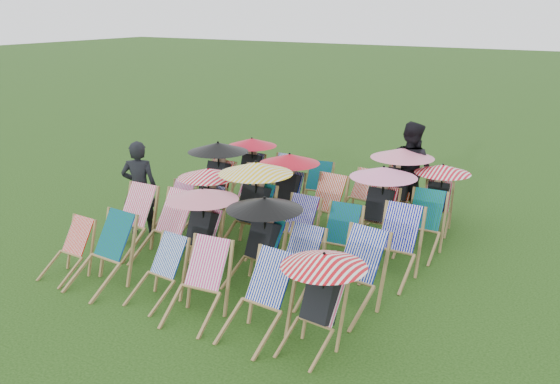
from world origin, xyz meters
The scene contains 33 objects.
ground centered at (0.00, 0.00, 0.00)m, with size 100.00×100.00×0.00m, color black.
deckchair_0 centered at (-1.98, -2.26, 0.41)m, with size 0.57×0.77×0.81m.
deckchair_1 centered at (-1.29, -2.26, 0.50)m, with size 0.72×0.97×1.00m.
deckchair_2 centered at (-0.33, -2.18, 0.42)m, with size 0.63×0.82×0.84m.
deckchair_3 centered at (0.43, -2.29, 0.48)m, with size 0.71×0.93×0.96m.
deckchair_4 centered at (1.32, -2.28, 0.49)m, with size 0.72×0.95×0.98m.
deckchair_5 centered at (2.04, -2.17, 0.61)m, with size 0.98×1.03×1.16m.
deckchair_6 centered at (-1.96, -1.07, 0.50)m, with size 0.68×0.94×1.01m.
deckchair_7 centered at (-1.18, -1.10, 0.52)m, with size 0.75×1.00×1.03m.
deckchair_8 centered at (-0.50, -1.11, 0.66)m, with size 1.05×1.10×1.25m.
deckchair_9 centered at (0.53, -1.05, 0.67)m, with size 1.07×1.13×1.26m.
deckchair_10 centered at (1.14, -1.12, 0.45)m, with size 0.63×0.86×0.90m.
deckchair_11 centered at (1.97, -1.12, 0.51)m, with size 0.80×1.02×1.02m.
deckchair_12 centered at (-1.92, 0.00, 0.41)m, with size 0.57×0.78×0.83m.
deckchair_13 centered at (-1.27, 0.02, 0.63)m, with size 1.01×1.07×1.20m.
deckchair_14 centered at (-0.35, 0.05, 0.74)m, with size 1.19×1.24×1.41m.
deckchair_15 centered at (0.45, 0.03, 0.46)m, with size 0.64×0.87×0.92m.
deckchair_16 centered at (1.22, -0.01, 0.46)m, with size 0.66×0.88×0.92m.
deckchair_17 centered at (2.06, 0.10, 0.51)m, with size 0.67×0.94×1.01m.
deckchair_18 centered at (-1.94, 1.18, 0.71)m, with size 1.13×1.17×1.34m.
deckchair_19 centered at (-1.20, 1.13, 0.48)m, with size 0.74×0.95×0.96m.
deckchair_20 centered at (-0.45, 1.31, 0.67)m, with size 1.08×1.14×1.28m.
deckchair_21 centered at (0.33, 1.20, 0.49)m, with size 0.71×0.94×0.97m.
deckchair_22 centered at (1.33, 1.24, 0.68)m, with size 1.09×1.13×1.30m.
deckchair_23 centered at (2.09, 1.23, 0.48)m, with size 0.65×0.90×0.96m.
deckchair_24 centered at (-1.97, 2.39, 0.63)m, with size 1.01×1.07×1.20m.
deckchair_25 centered at (-1.27, 2.35, 0.45)m, with size 0.67×0.88×0.90m.
deckchair_26 centered at (-0.42, 2.38, 0.43)m, with size 0.68×0.86×0.86m.
deckchair_27 centered at (0.52, 2.32, 0.42)m, with size 0.68×0.86×0.85m.
deckchair_28 centered at (1.18, 2.49, 0.71)m, with size 1.14×1.19×1.35m.
deckchair_29 centered at (1.95, 2.46, 0.61)m, with size 0.97×1.04×1.15m.
person_left centered at (-2.30, -0.40, 0.82)m, with size 0.60×0.39×1.63m, color black.
person_rear centered at (1.29, 2.88, 0.89)m, with size 0.87×0.68×1.79m, color black.
Camera 1 is at (4.98, -7.79, 3.80)m, focal length 40.00 mm.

